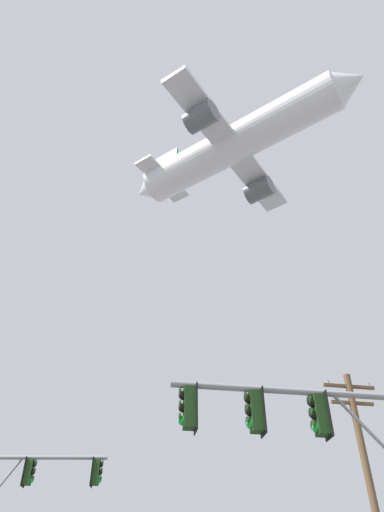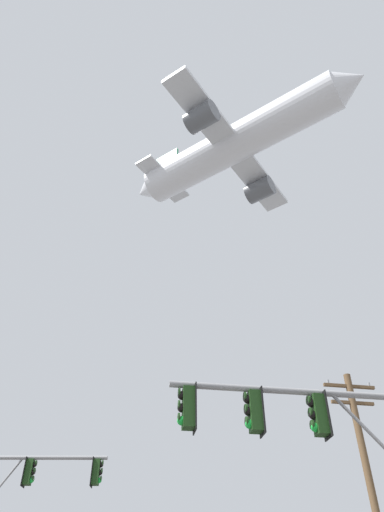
% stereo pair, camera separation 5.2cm
% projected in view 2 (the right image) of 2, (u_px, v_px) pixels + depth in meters
% --- Properties ---
extents(signal_pole_near, '(5.56, 0.49, 5.86)m').
position_uv_depth(signal_pole_near, '(317.00, 444.00, 10.32)').
color(signal_pole_near, gray).
rests_on(signal_pole_near, ground).
extents(signal_pole_far, '(4.73, 0.98, 6.72)m').
position_uv_depth(signal_pole_far, '(18.00, 504.00, 17.39)').
color(signal_pole_far, gray).
rests_on(signal_pole_far, ground).
extents(utility_pole, '(2.20, 0.28, 9.71)m').
position_uv_depth(utility_pole, '(372.00, 494.00, 17.04)').
color(utility_pole, brown).
rests_on(utility_pole, ground).
extents(airplane, '(21.00, 20.46, 7.12)m').
position_uv_depth(airplane, '(237.00, 143.00, 47.75)').
color(airplane, white).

